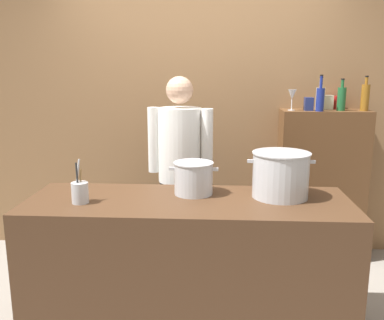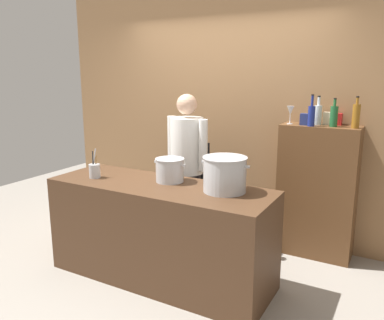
# 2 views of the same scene
# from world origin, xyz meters

# --- Properties ---
(brick_back_panel) EXTENTS (4.40, 0.10, 3.00)m
(brick_back_panel) POSITION_xyz_m (0.00, 1.40, 1.50)
(brick_back_panel) COLOR olive
(brick_back_panel) RESTS_ON ground_plane
(prep_counter) EXTENTS (2.06, 0.70, 0.90)m
(prep_counter) POSITION_xyz_m (0.00, 0.00, 0.45)
(prep_counter) COLOR #472D1C
(prep_counter) RESTS_ON ground_plane
(bar_cabinet) EXTENTS (0.76, 0.32, 1.36)m
(bar_cabinet) POSITION_xyz_m (1.13, 1.19, 0.68)
(bar_cabinet) COLOR brown
(bar_cabinet) RESTS_ON ground_plane
(chef) EXTENTS (0.52, 0.39, 1.66)m
(chef) POSITION_xyz_m (-0.11, 0.69, 0.96)
(chef) COLOR black
(chef) RESTS_ON ground_plane
(stockpot_large) EXTENTS (0.43, 0.37, 0.29)m
(stockpot_large) POSITION_xyz_m (0.59, 0.10, 1.05)
(stockpot_large) COLOR #B7BABF
(stockpot_large) RESTS_ON prep_counter
(stockpot_small) EXTENTS (0.33, 0.26, 0.21)m
(stockpot_small) POSITION_xyz_m (0.03, 0.13, 1.01)
(stockpot_small) COLOR #B7BABF
(stockpot_small) RESTS_ON prep_counter
(utensil_crock) EXTENTS (0.10, 0.10, 0.27)m
(utensil_crock) POSITION_xyz_m (-0.66, -0.10, 0.97)
(utensil_crock) COLOR #B7BABF
(utensil_crock) RESTS_ON prep_counter
(wine_bottle_green) EXTENTS (0.07, 0.07, 0.27)m
(wine_bottle_green) POSITION_xyz_m (1.24, 1.15, 1.47)
(wine_bottle_green) COLOR #1E592D
(wine_bottle_green) RESTS_ON bar_cabinet
(wine_bottle_clear) EXTENTS (0.08, 0.08, 0.29)m
(wine_bottle_clear) POSITION_xyz_m (1.08, 1.22, 1.47)
(wine_bottle_clear) COLOR silver
(wine_bottle_clear) RESTS_ON bar_cabinet
(wine_bottle_amber) EXTENTS (0.07, 0.07, 0.30)m
(wine_bottle_amber) POSITION_xyz_m (1.44, 1.15, 1.48)
(wine_bottle_amber) COLOR #8C5919
(wine_bottle_amber) RESTS_ON bar_cabinet
(wine_bottle_cobalt) EXTENTS (0.07, 0.07, 0.31)m
(wine_bottle_cobalt) POSITION_xyz_m (1.05, 1.08, 1.47)
(wine_bottle_cobalt) COLOR navy
(wine_bottle_cobalt) RESTS_ON bar_cabinet
(wine_glass_short) EXTENTS (0.07, 0.07, 0.18)m
(wine_glass_short) POSITION_xyz_m (0.82, 1.15, 1.49)
(wine_glass_short) COLOR silver
(wine_glass_short) RESTS_ON bar_cabinet
(spice_tin_navy) EXTENTS (0.07, 0.07, 0.11)m
(spice_tin_navy) POSITION_xyz_m (0.97, 1.14, 1.42)
(spice_tin_navy) COLOR navy
(spice_tin_navy) RESTS_ON bar_cabinet
(spice_tin_red) EXTENTS (0.07, 0.07, 0.12)m
(spice_tin_red) POSITION_xyz_m (1.26, 1.29, 1.42)
(spice_tin_red) COLOR red
(spice_tin_red) RESTS_ON bar_cabinet
(spice_tin_cream) EXTENTS (0.08, 0.08, 0.12)m
(spice_tin_cream) POSITION_xyz_m (1.17, 1.28, 1.42)
(spice_tin_cream) COLOR beige
(spice_tin_cream) RESTS_ON bar_cabinet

